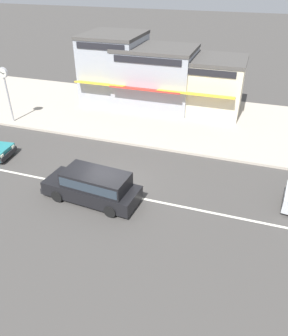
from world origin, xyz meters
TOP-DOWN VIEW (x-y plane):
  - ground_plane at (0.00, 0.00)m, footprint 160.00×160.00m
  - lane_centre_stripe at (0.00, 0.00)m, footprint 50.40×0.14m
  - kerb_strip at (0.00, 10.07)m, footprint 68.00×10.00m
  - minivan_black_4 at (-0.38, -0.80)m, footprint 4.90×2.13m
  - street_clock at (-10.00, 5.70)m, footprint 0.70×0.22m
  - shopfront_corner_warung at (-4.80, 12.49)m, footprint 4.51×5.61m
  - shopfront_mid_block at (2.40, 12.22)m, footprint 6.11×5.10m
  - shopfront_far_kios at (-1.20, 12.05)m, footprint 5.94×5.11m

SIDE VIEW (x-z plane):
  - ground_plane at x=0.00m, z-range 0.00..0.00m
  - lane_centre_stripe at x=0.00m, z-range 0.00..0.01m
  - kerb_strip at x=0.00m, z-range 0.00..0.15m
  - minivan_black_4 at x=-0.38m, z-range 0.06..1.63m
  - shopfront_mid_block at x=2.40m, z-range 0.16..4.17m
  - shopfront_far_kios at x=-1.20m, z-range 0.16..4.69m
  - shopfront_corner_warung at x=-4.80m, z-range 0.16..5.36m
  - street_clock at x=-10.00m, z-range 1.13..4.98m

